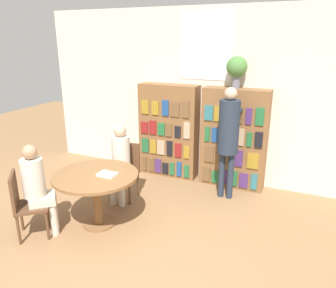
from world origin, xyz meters
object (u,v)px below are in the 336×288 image
flower_vase (237,68)px  seated_reader_left (120,159)px  chair_near_camera (25,202)px  seated_reader_right (37,185)px  librarian_standing (229,132)px  bookshelf_left (169,131)px  chair_left_side (126,168)px  reading_table (96,183)px  bookshelf_right (234,139)px

flower_vase → seated_reader_left: (-1.41, -1.32, -1.31)m
chair_near_camera → seated_reader_right: 0.28m
flower_vase → librarian_standing: flower_vase is taller
bookshelf_left → chair_left_side: (-0.25, -1.14, -0.35)m
reading_table → seated_reader_left: bearing=96.1°
bookshelf_right → reading_table: bearing=-123.7°
seated_reader_right → flower_vase: bearing=101.4°
bookshelf_right → chair_near_camera: (-2.04, -2.65, -0.35)m
bookshelf_left → bookshelf_right: bearing=-0.0°
seated_reader_left → bookshelf_left: bearing=-105.8°
seated_reader_left → librarian_standing: size_ratio=0.70×
librarian_standing → seated_reader_right: bearing=-133.5°
chair_left_side → chair_near_camera: bearing=63.0°
seated_reader_left → flower_vase: bearing=-142.9°
reading_table → librarian_standing: librarian_standing is taller
chair_left_side → seated_reader_left: 0.28m
chair_left_side → seated_reader_right: size_ratio=0.71×
seated_reader_right → reading_table: bearing=90.0°
flower_vase → chair_near_camera: bearing=-127.1°
bookshelf_left → flower_vase: flower_vase is taller
bookshelf_left → seated_reader_right: bookshelf_left is taller
chair_left_side → flower_vase: bearing=-147.4°
flower_vase → chair_left_side: flower_vase is taller
bookshelf_right → seated_reader_right: (-1.91, -2.53, -0.14)m
bookshelf_right → flower_vase: (-0.03, 0.01, 1.18)m
librarian_standing → bookshelf_left: bearing=158.0°
bookshelf_right → flower_vase: size_ratio=3.36×
reading_table → seated_reader_right: seated_reader_right is taller
bookshelf_left → librarian_standing: size_ratio=0.95×
chair_left_side → seated_reader_right: (-0.45, -1.39, 0.22)m
librarian_standing → flower_vase: bearing=95.8°
bookshelf_left → librarian_standing: bearing=-22.0°
flower_vase → chair_near_camera: 3.67m
reading_table → librarian_standing: size_ratio=0.63×
flower_vase → chair_near_camera: (-2.01, -2.66, -1.53)m
seated_reader_left → librarian_standing: bearing=-156.9°
bookshelf_left → seated_reader_left: size_ratio=1.36×
chair_left_side → librarian_standing: (1.48, 0.64, 0.61)m
reading_table → chair_near_camera: bearing=-137.9°
flower_vase → reading_table: bearing=-123.1°
flower_vase → seated_reader_left: bearing=-136.9°
flower_vase → chair_near_camera: size_ratio=0.57×
reading_table → seated_reader_right: bearing=-137.9°
flower_vase → chair_left_side: 2.39m
chair_left_side → librarian_standing: 1.73m
reading_table → seated_reader_right: (-0.54, -0.49, 0.09)m
seated_reader_left → seated_reader_right: size_ratio=1.00×
seated_reader_left → seated_reader_right: bearing=63.0°
bookshelf_left → chair_near_camera: (-0.82, -2.65, -0.35)m
reading_table → seated_reader_right: 0.74m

